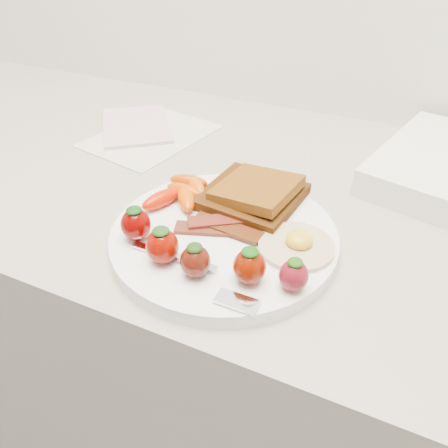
% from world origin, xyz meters
% --- Properties ---
extents(counter, '(2.00, 0.60, 0.90)m').
position_xyz_m(counter, '(0.00, 1.70, 0.45)').
color(counter, gray).
rests_on(counter, ground).
extents(plate, '(0.27, 0.27, 0.02)m').
position_xyz_m(plate, '(0.03, 1.55, 0.91)').
color(plate, white).
rests_on(plate, counter).
extents(toast_lower, '(0.13, 0.13, 0.01)m').
position_xyz_m(toast_lower, '(0.04, 1.63, 0.93)').
color(toast_lower, '#311F07').
rests_on(toast_lower, plate).
extents(toast_upper, '(0.11, 0.11, 0.02)m').
position_xyz_m(toast_upper, '(0.04, 1.63, 0.94)').
color(toast_upper, '#4C2E0C').
rests_on(toast_upper, toast_lower).
extents(fried_egg, '(0.11, 0.11, 0.02)m').
position_xyz_m(fried_egg, '(0.12, 1.56, 0.92)').
color(fried_egg, '#EDE4C9').
rests_on(fried_egg, plate).
extents(bacon_strips, '(0.11, 0.08, 0.01)m').
position_xyz_m(bacon_strips, '(0.03, 1.56, 0.92)').
color(bacon_strips, black).
rests_on(bacon_strips, plate).
extents(baby_carrots, '(0.07, 0.10, 0.02)m').
position_xyz_m(baby_carrots, '(-0.05, 1.60, 0.93)').
color(baby_carrots, '#DE4100').
rests_on(baby_carrots, plate).
extents(strawberries, '(0.22, 0.06, 0.04)m').
position_xyz_m(strawberries, '(0.03, 1.49, 0.94)').
color(strawberries, '#5C0100').
rests_on(strawberries, plate).
extents(fork, '(0.16, 0.05, 0.00)m').
position_xyz_m(fork, '(0.04, 1.47, 0.92)').
color(fork, silver).
rests_on(fork, plate).
extents(paper_sheet, '(0.20, 0.24, 0.00)m').
position_xyz_m(paper_sheet, '(-0.21, 1.77, 0.90)').
color(paper_sheet, beige).
rests_on(paper_sheet, counter).
extents(notepad, '(0.19, 0.20, 0.01)m').
position_xyz_m(notepad, '(-0.26, 1.79, 0.91)').
color(notepad, beige).
rests_on(notepad, paper_sheet).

